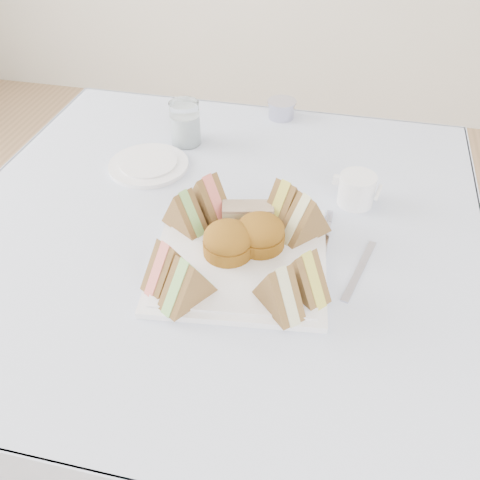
% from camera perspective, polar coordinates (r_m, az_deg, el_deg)
% --- Properties ---
extents(floor, '(4.00, 4.00, 0.00)m').
position_cam_1_polar(floor, '(1.61, -1.91, -19.47)').
color(floor, '#9E7751').
rests_on(floor, ground).
extents(table, '(0.90, 0.90, 0.74)m').
position_cam_1_polar(table, '(1.30, -2.27, -11.25)').
color(table, brown).
rests_on(table, floor).
extents(tablecloth, '(1.02, 1.02, 0.01)m').
position_cam_1_polar(tablecloth, '(1.04, -2.80, 1.67)').
color(tablecloth, silver).
rests_on(tablecloth, table).
extents(serving_plate, '(0.34, 0.34, 0.01)m').
position_cam_1_polar(serving_plate, '(0.95, 0.00, -2.03)').
color(serving_plate, white).
rests_on(serving_plate, tablecloth).
extents(sandwich_fl_a, '(0.08, 0.10, 0.08)m').
position_cam_1_polar(sandwich_fl_a, '(0.88, -7.71, -2.39)').
color(sandwich_fl_a, brown).
rests_on(sandwich_fl_a, serving_plate).
extents(sandwich_fl_b, '(0.09, 0.10, 0.08)m').
position_cam_1_polar(sandwich_fl_b, '(0.84, -5.71, -4.28)').
color(sandwich_fl_b, brown).
rests_on(sandwich_fl_b, serving_plate).
extents(sandwich_fr_a, '(0.10, 0.09, 0.08)m').
position_cam_1_polar(sandwich_fr_a, '(0.86, 6.88, -3.42)').
color(sandwich_fr_a, brown).
rests_on(sandwich_fr_a, serving_plate).
extents(sandwich_fr_b, '(0.10, 0.10, 0.08)m').
position_cam_1_polar(sandwich_fr_b, '(0.83, 4.21, -5.05)').
color(sandwich_fr_b, brown).
rests_on(sandwich_fr_b, serving_plate).
extents(sandwich_bl_a, '(0.10, 0.09, 0.08)m').
position_cam_1_polar(sandwich_bl_a, '(0.99, -5.98, 3.27)').
color(sandwich_bl_a, brown).
rests_on(sandwich_bl_a, serving_plate).
extents(sandwich_bl_b, '(0.11, 0.10, 0.09)m').
position_cam_1_polar(sandwich_bl_b, '(1.01, -3.47, 4.69)').
color(sandwich_bl_b, brown).
rests_on(sandwich_bl_b, serving_plate).
extents(sandwich_br_a, '(0.10, 0.11, 0.09)m').
position_cam_1_polar(sandwich_br_a, '(0.97, 6.99, 2.61)').
color(sandwich_br_a, brown).
rests_on(sandwich_br_a, serving_plate).
extents(sandwich_br_b, '(0.09, 0.11, 0.09)m').
position_cam_1_polar(sandwich_br_b, '(1.00, 4.82, 4.12)').
color(sandwich_br_b, brown).
rests_on(sandwich_br_b, serving_plate).
extents(scone_left, '(0.11, 0.11, 0.06)m').
position_cam_1_polar(scone_left, '(0.93, -1.29, -0.08)').
color(scone_left, brown).
rests_on(scone_left, serving_plate).
extents(scone_right, '(0.12, 0.12, 0.06)m').
position_cam_1_polar(scone_right, '(0.95, 2.15, 0.75)').
color(scone_right, brown).
rests_on(scone_right, serving_plate).
extents(pastry_slice, '(0.10, 0.06, 0.04)m').
position_cam_1_polar(pastry_slice, '(1.00, 0.85, 2.68)').
color(pastry_slice, tan).
rests_on(pastry_slice, serving_plate).
extents(side_plate, '(0.22, 0.22, 0.01)m').
position_cam_1_polar(side_plate, '(1.21, -9.72, 7.88)').
color(side_plate, white).
rests_on(side_plate, tablecloth).
extents(water_glass, '(0.09, 0.09, 0.10)m').
position_cam_1_polar(water_glass, '(1.27, -5.87, 12.29)').
color(water_glass, white).
rests_on(water_glass, tablecloth).
extents(tea_strainer, '(0.09, 0.09, 0.04)m').
position_cam_1_polar(tea_strainer, '(1.40, 4.45, 13.66)').
color(tea_strainer, '#AFACC3').
rests_on(tea_strainer, tablecloth).
extents(knife, '(0.05, 0.17, 0.00)m').
position_cam_1_polar(knife, '(0.96, 12.62, -3.17)').
color(knife, '#AFACC3').
rests_on(knife, tablecloth).
extents(fork, '(0.01, 0.17, 0.00)m').
position_cam_1_polar(fork, '(0.98, 8.96, -1.16)').
color(fork, '#AFACC3').
rests_on(fork, tablecloth).
extents(creamer_jug, '(0.08, 0.08, 0.06)m').
position_cam_1_polar(creamer_jug, '(1.09, 12.33, 5.27)').
color(creamer_jug, white).
rests_on(creamer_jug, tablecloth).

